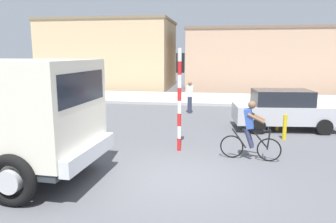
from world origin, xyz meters
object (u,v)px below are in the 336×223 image
bollard_near (285,127)px  bollard_far (278,119)px  car_white_mid (284,109)px  traffic_light_pole (180,85)px  car_red_near (39,95)px  pedestrian_near_kerb (190,97)px  cyclist (250,131)px

bollard_near → bollard_far: size_ratio=1.00×
bollard_near → car_white_mid: bearing=81.1°
traffic_light_pole → car_red_near: 10.52m
car_white_mid → pedestrian_near_kerb: 4.98m
car_red_near → bollard_near: car_red_near is taller
pedestrian_near_kerb → bollard_near: bearing=-49.9°
cyclist → car_red_near: size_ratio=0.41×
traffic_light_pole → car_red_near: bearing=144.0°
car_white_mid → pedestrian_near_kerb: bearing=144.5°
car_white_mid → bollard_near: (-0.25, -1.61, -0.37)m
pedestrian_near_kerb → bollard_near: (3.80, -4.51, -0.40)m
car_white_mid → traffic_light_pole: bearing=-138.0°
car_red_near → bollard_near: size_ratio=4.63×
cyclist → bollard_far: 4.11m
car_white_mid → bollard_near: 1.67m
bollard_far → bollard_near: bearing=-90.0°
car_white_mid → bollard_near: size_ratio=4.61×
pedestrian_near_kerb → traffic_light_pole: bearing=-87.8°
bollard_near → bollard_far: 1.40m
cyclist → bollard_far: (1.43, 3.83, -0.41)m
pedestrian_near_kerb → bollard_far: size_ratio=1.80×
cyclist → traffic_light_pole: size_ratio=0.54×
car_white_mid → bollard_far: bearing=-139.9°
traffic_light_pole → pedestrian_near_kerb: size_ratio=1.98×
car_white_mid → pedestrian_near_kerb: pedestrian_near_kerb is taller
cyclist → car_white_mid: cyclist is taller
cyclist → car_white_mid: bearing=67.4°
traffic_light_pole → car_red_near: traffic_light_pole is taller
car_white_mid → bollard_far: (-0.25, -0.21, -0.37)m
car_red_near → car_white_mid: size_ratio=1.00×
cyclist → traffic_light_pole: (-2.12, 0.61, 1.20)m
cyclist → bollard_near: cyclist is taller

